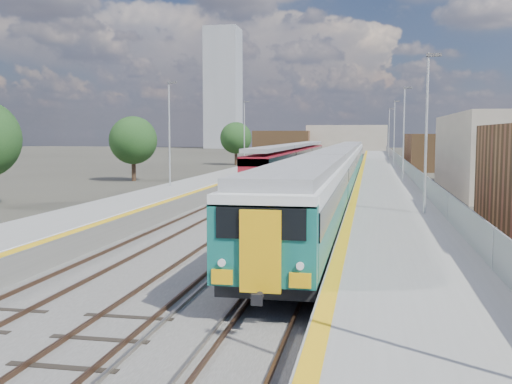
% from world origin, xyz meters
% --- Properties ---
extents(ground, '(320.00, 320.00, 0.00)m').
position_xyz_m(ground, '(0.00, 50.00, 0.00)').
color(ground, '#47443A').
rests_on(ground, ground).
extents(ballast_bed, '(10.50, 155.00, 0.06)m').
position_xyz_m(ballast_bed, '(-2.25, 52.50, 0.03)').
color(ballast_bed, '#565451').
rests_on(ballast_bed, ground).
extents(tracks, '(8.96, 160.00, 0.17)m').
position_xyz_m(tracks, '(-1.65, 54.18, 0.11)').
color(tracks, '#4C3323').
rests_on(tracks, ground).
extents(platform_right, '(4.70, 155.00, 8.52)m').
position_xyz_m(platform_right, '(5.28, 52.49, 0.54)').
color(platform_right, slate).
rests_on(platform_right, ground).
extents(platform_left, '(4.30, 155.00, 8.52)m').
position_xyz_m(platform_left, '(-9.05, 52.49, 0.52)').
color(platform_left, slate).
rests_on(platform_left, ground).
extents(buildings, '(72.00, 185.50, 40.00)m').
position_xyz_m(buildings, '(-18.12, 138.60, 10.70)').
color(buildings, brown).
rests_on(buildings, ground).
extents(green_train, '(2.76, 76.80, 3.03)m').
position_xyz_m(green_train, '(1.50, 45.09, 2.14)').
color(green_train, black).
rests_on(green_train, ground).
extents(red_train, '(2.70, 54.77, 3.41)m').
position_xyz_m(red_train, '(-5.50, 68.65, 2.01)').
color(red_train, black).
rests_on(red_train, ground).
extents(tree_b, '(4.84, 4.84, 6.57)m').
position_xyz_m(tree_b, '(-19.60, 50.05, 4.13)').
color(tree_b, '#382619').
rests_on(tree_b, ground).
extents(tree_c, '(4.89, 4.89, 6.62)m').
position_xyz_m(tree_c, '(-16.49, 83.39, 4.17)').
color(tree_c, '#382619').
rests_on(tree_c, ground).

